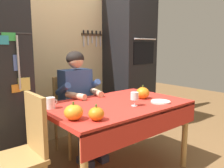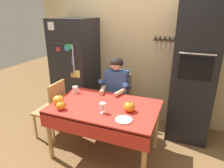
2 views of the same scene
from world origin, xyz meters
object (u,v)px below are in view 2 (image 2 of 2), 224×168
(coffee_mug, at_px, (75,90))
(serving_tray, at_px, (124,120))
(dining_table, at_px, (104,112))
(chair_behind_person, at_px, (119,98))
(refrigerator, at_px, (76,69))
(pumpkin_small, at_px, (61,106))
(wine_glass, at_px, (103,106))
(pumpkin_large, at_px, (129,107))
(wall_oven, at_px, (194,73))
(pumpkin_medium, at_px, (58,100))
(chair_left_side, at_px, (53,107))
(seated_person, at_px, (115,90))

(coffee_mug, bearing_deg, serving_tray, -27.85)
(dining_table, xyz_separation_m, chair_behind_person, (-0.08, 0.79, -0.14))
(refrigerator, height_order, pumpkin_small, refrigerator)
(refrigerator, height_order, wine_glass, refrigerator)
(dining_table, height_order, pumpkin_large, pumpkin_large)
(wall_oven, height_order, pumpkin_medium, wall_oven)
(chair_left_side, relative_size, coffee_mug, 8.65)
(refrigerator, distance_m, seated_person, 0.93)
(wall_oven, distance_m, wine_glass, 1.49)
(serving_tray, bearing_deg, dining_table, 145.03)
(seated_person, xyz_separation_m, wine_glass, (0.13, -0.78, 0.10))
(dining_table, relative_size, chair_left_side, 1.51)
(dining_table, height_order, coffee_mug, coffee_mug)
(pumpkin_small, bearing_deg, wall_oven, 38.53)
(dining_table, distance_m, chair_behind_person, 0.81)
(refrigerator, height_order, dining_table, refrigerator)
(refrigerator, bearing_deg, wall_oven, 1.14)
(chair_behind_person, relative_size, wine_glass, 6.94)
(wall_oven, height_order, coffee_mug, wall_oven)
(pumpkin_large, distance_m, pumpkin_medium, 0.96)
(refrigerator, bearing_deg, serving_tray, -40.92)
(coffee_mug, relative_size, wine_glass, 0.80)
(pumpkin_medium, relative_size, pumpkin_small, 1.16)
(wine_glass, xyz_separation_m, pumpkin_large, (0.29, 0.16, -0.03))
(refrigerator, relative_size, seated_person, 1.45)
(chair_behind_person, distance_m, wine_glass, 1.03)
(dining_table, relative_size, pumpkin_large, 9.57)
(dining_table, xyz_separation_m, chair_left_side, (-0.90, 0.08, -0.14))
(chair_left_side, height_order, pumpkin_large, chair_left_side)
(pumpkin_small, bearing_deg, refrigerator, 112.27)
(dining_table, bearing_deg, coffee_mug, 156.97)
(dining_table, bearing_deg, serving_tray, -34.97)
(pumpkin_small, relative_size, serving_tray, 0.65)
(dining_table, bearing_deg, chair_left_side, 174.72)
(wall_oven, distance_m, pumpkin_medium, 1.99)
(wall_oven, relative_size, pumpkin_small, 16.59)
(dining_table, relative_size, serving_tray, 7.15)
(serving_tray, bearing_deg, wall_oven, 59.38)
(pumpkin_medium, bearing_deg, wine_glass, -0.87)
(wall_oven, bearing_deg, coffee_mug, -157.69)
(chair_behind_person, height_order, pumpkin_small, chair_behind_person)
(wall_oven, xyz_separation_m, pumpkin_medium, (-1.65, -1.09, -0.25))
(wall_oven, relative_size, pumpkin_medium, 14.31)
(coffee_mug, xyz_separation_m, wine_glass, (0.65, -0.42, 0.04))
(seated_person, distance_m, pumpkin_large, 0.75)
(refrigerator, bearing_deg, dining_table, -42.91)
(dining_table, distance_m, pumpkin_large, 0.38)
(seated_person, height_order, chair_left_side, seated_person)
(chair_left_side, xyz_separation_m, coffee_mug, (0.31, 0.17, 0.28))
(refrigerator, relative_size, pumpkin_small, 14.22)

